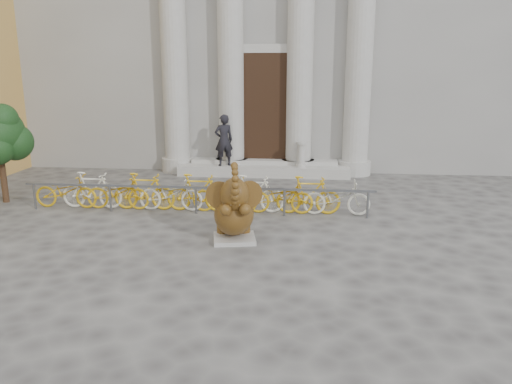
# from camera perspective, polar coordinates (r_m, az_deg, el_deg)

# --- Properties ---
(ground) EXTENTS (80.00, 80.00, 0.00)m
(ground) POSITION_cam_1_polar(r_m,az_deg,el_deg) (8.84, -4.07, -10.76)
(ground) COLOR #474442
(ground) RESTS_ON ground
(classical_building) EXTENTS (22.00, 10.70, 12.00)m
(classical_building) POSITION_cam_1_polar(r_m,az_deg,el_deg) (23.00, 2.13, 19.70)
(classical_building) COLOR gray
(classical_building) RESTS_ON ground
(entrance_steps) EXTENTS (6.00, 1.20, 0.36)m
(entrance_steps) POSITION_cam_1_polar(r_m,az_deg,el_deg) (17.72, 0.90, 2.55)
(entrance_steps) COLOR #A8A59E
(entrance_steps) RESTS_ON ground
(elephant_statue) EXTENTS (1.19, 1.41, 1.81)m
(elephant_statue) POSITION_cam_1_polar(r_m,az_deg,el_deg) (10.81, -2.51, -2.33)
(elephant_statue) COLOR #A8A59E
(elephant_statue) RESTS_ON ground
(bike_rack) EXTENTS (9.18, 0.53, 1.00)m
(bike_rack) POSITION_cam_1_polar(r_m,az_deg,el_deg) (13.23, -6.67, -0.07)
(bike_rack) COLOR slate
(bike_rack) RESTS_ON ground
(pedestrian) EXTENTS (0.77, 0.66, 1.79)m
(pedestrian) POSITION_cam_1_polar(r_m,az_deg,el_deg) (17.42, -3.70, 5.92)
(pedestrian) COLOR black
(pedestrian) RESTS_ON entrance_steps
(balustrade_post) EXTENTS (0.36, 0.36, 0.89)m
(balustrade_post) POSITION_cam_1_polar(r_m,az_deg,el_deg) (17.26, 5.19, 4.19)
(balustrade_post) COLOR #A8A59E
(balustrade_post) RESTS_ON entrance_steps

